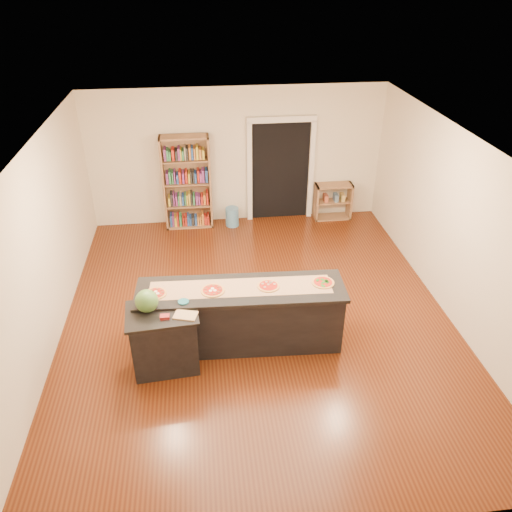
{
  "coord_description": "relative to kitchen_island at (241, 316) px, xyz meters",
  "views": [
    {
      "loc": [
        -0.77,
        -6.23,
        4.89
      ],
      "look_at": [
        0.0,
        0.2,
        1.0
      ],
      "focal_mm": 35.0,
      "sensor_mm": 36.0,
      "label": 1
    }
  ],
  "objects": [
    {
      "name": "watermelon",
      "position": [
        -1.25,
        -0.31,
        0.59
      ],
      "size": [
        0.3,
        0.3,
        0.3
      ],
      "primitive_type": "sphere",
      "color": "#144214",
      "rests_on": "side_counter"
    },
    {
      "name": "package_teal",
      "position": [
        -0.79,
        -0.23,
        0.47
      ],
      "size": [
        0.14,
        0.14,
        0.05
      ],
      "primitive_type": "cylinder",
      "color": "#195966",
      "rests_on": "side_counter"
    },
    {
      "name": "pizza_d",
      "position": [
        1.16,
        -0.0,
        0.49
      ],
      "size": [
        0.31,
        0.31,
        0.02
      ],
      "color": "#B17D44",
      "rests_on": "kitchen_island"
    },
    {
      "name": "low_shelf",
      "position": [
        2.33,
        3.86,
        -0.09
      ],
      "size": [
        0.78,
        0.34,
        0.78
      ],
      "primitive_type": "cube",
      "color": "#956C48",
      "rests_on": "ground"
    },
    {
      "name": "pizza_b",
      "position": [
        -0.39,
        -0.02,
        0.49
      ],
      "size": [
        0.32,
        0.32,
        0.02
      ],
      "color": "#B17D44",
      "rests_on": "kitchen_island"
    },
    {
      "name": "waste_bin",
      "position": [
        0.15,
        3.75,
        -0.28
      ],
      "size": [
        0.28,
        0.28,
        0.4
      ],
      "primitive_type": "cylinder",
      "color": "#5189B5",
      "rests_on": "ground"
    },
    {
      "name": "pizza_a",
      "position": [
        -1.16,
        0.0,
        0.49
      ],
      "size": [
        0.31,
        0.31,
        0.02
      ],
      "color": "#B17D44",
      "rests_on": "kitchen_island"
    },
    {
      "name": "kraft_paper",
      "position": [
        0.0,
        0.02,
        0.48
      ],
      "size": [
        2.54,
        0.56,
        0.0
      ],
      "primitive_type": "cube",
      "rotation": [
        0.0,
        0.0,
        -0.04
      ],
      "color": "tan",
      "rests_on": "kitchen_island"
    },
    {
      "name": "package_red",
      "position": [
        -1.02,
        -0.5,
        0.46
      ],
      "size": [
        0.12,
        0.09,
        0.04
      ],
      "primitive_type": "cube",
      "rotation": [
        0.0,
        0.0,
        -0.01
      ],
      "color": "maroon",
      "rests_on": "side_counter"
    },
    {
      "name": "pizza_c",
      "position": [
        0.39,
        0.0,
        0.49
      ],
      "size": [
        0.33,
        0.33,
        0.02
      ],
      "color": "#B17D44",
      "rests_on": "kitchen_island"
    },
    {
      "name": "cutting_board",
      "position": [
        -0.76,
        -0.48,
        0.45
      ],
      "size": [
        0.34,
        0.27,
        0.02
      ],
      "primitive_type": "cube",
      "rotation": [
        0.0,
        0.0,
        -0.29
      ],
      "color": "tan",
      "rests_on": "side_counter"
    },
    {
      "name": "doorway",
      "position": [
        1.2,
        4.04,
        0.72
      ],
      "size": [
        1.4,
        0.09,
        2.21
      ],
      "color": "black",
      "rests_on": "room"
    },
    {
      "name": "bookshelf",
      "position": [
        -0.74,
        3.85,
        0.49
      ],
      "size": [
        0.97,
        0.34,
        1.94
      ],
      "primitive_type": "cube",
      "color": "#956C48",
      "rests_on": "ground"
    },
    {
      "name": "kitchen_island",
      "position": [
        0.0,
        0.0,
        0.0
      ],
      "size": [
        2.9,
        0.79,
        0.96
      ],
      "rotation": [
        0.0,
        0.0,
        -0.04
      ],
      "color": "black",
      "rests_on": "ground"
    },
    {
      "name": "side_counter",
      "position": [
        -1.07,
        -0.36,
        -0.02
      ],
      "size": [
        0.93,
        0.68,
        0.92
      ],
      "rotation": [
        0.0,
        0.0,
        0.08
      ],
      "color": "black",
      "rests_on": "ground"
    },
    {
      "name": "room",
      "position": [
        0.3,
        0.57,
        0.92
      ],
      "size": [
        6.0,
        7.0,
        2.8
      ],
      "color": "beige",
      "rests_on": "ground"
    }
  ]
}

